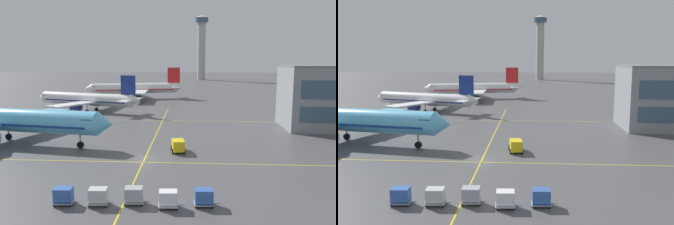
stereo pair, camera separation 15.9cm
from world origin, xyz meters
TOP-DOWN VIEW (x-y plane):
  - ground_plane at (0.00, 0.00)m, footprint 600.00×600.00m
  - airliner_front_gate at (-26.37, 7.95)m, footprint 41.03×35.00m
  - airliner_second_row at (-22.34, 46.27)m, footprint 33.34×28.50m
  - airliner_third_row at (-13.49, 78.75)m, footprint 36.67×31.18m
  - taxiway_markings at (0.00, 15.86)m, footprint 159.37×78.57m
  - service_truck_red_van at (4.96, 4.45)m, footprint 2.64×4.33m
  - baggage_cart_row_leftmost at (-6.37, -18.20)m, footprint 2.80×1.80m
  - baggage_cart_row_second at (-2.62, -18.13)m, footprint 2.80×1.80m
  - baggage_cart_row_middle at (1.12, -17.57)m, footprint 2.80×1.80m
  - baggage_cart_row_fourth at (4.87, -18.34)m, footprint 2.80×1.80m
  - baggage_cart_row_fifth at (8.61, -17.60)m, footprint 2.80×1.80m
  - control_tower at (12.99, 190.86)m, footprint 8.82×8.82m

SIDE VIEW (x-z plane):
  - ground_plane at x=0.00m, z-range 0.00..0.00m
  - taxiway_markings at x=0.00m, z-range 0.00..0.01m
  - baggage_cart_row_leftmost at x=-6.37m, z-range 0.07..1.93m
  - baggage_cart_row_second at x=-2.62m, z-range 0.07..1.93m
  - baggage_cart_row_middle at x=1.12m, z-range 0.07..1.93m
  - baggage_cart_row_fourth at x=4.87m, z-range 0.07..1.93m
  - baggage_cart_row_fifth at x=8.61m, z-range 0.07..1.93m
  - service_truck_red_van at x=4.96m, z-range 0.13..2.23m
  - airliner_second_row at x=-22.34m, z-range -1.68..8.93m
  - airliner_third_row at x=-13.49m, z-range -1.82..9.67m
  - airliner_front_gate at x=-26.37m, z-range -2.03..10.75m
  - control_tower at x=12.99m, z-range 3.14..45.41m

